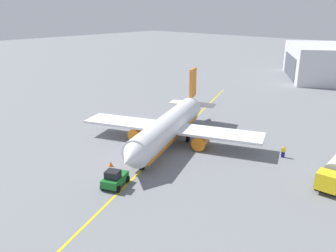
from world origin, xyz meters
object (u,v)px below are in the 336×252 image
(airplane, at_px, (169,127))
(pushback_tug, at_px, (115,179))
(safety_cone_nose, at_px, (111,164))
(refueling_worker, at_px, (283,152))

(airplane, distance_m, pushback_tug, 15.39)
(airplane, relative_size, safety_cone_nose, 42.48)
(pushback_tug, bearing_deg, airplane, -162.68)
(safety_cone_nose, bearing_deg, airplane, 179.08)
(refueling_worker, height_order, safety_cone_nose, refueling_worker)
(pushback_tug, xyz_separation_m, refueling_worker, (-21.49, 10.99, -0.19))
(safety_cone_nose, bearing_deg, refueling_worker, 139.35)
(refueling_worker, bearing_deg, airplane, -66.08)
(pushback_tug, height_order, refueling_worker, pushback_tug)
(refueling_worker, xyz_separation_m, safety_cone_nose, (18.31, -15.72, -0.48))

